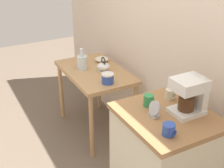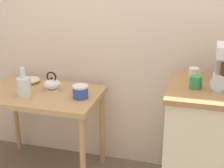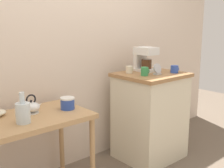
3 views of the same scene
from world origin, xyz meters
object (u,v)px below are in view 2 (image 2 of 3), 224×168
Objects in this scene: canister_enamel at (80,92)px; mug_tall_green at (196,82)px; teakettle at (52,84)px; bowl_stoneware at (31,80)px; table_clock at (218,85)px; mug_small_cream at (194,73)px; glass_carafe_vase at (24,86)px.

mug_tall_green is (0.83, -0.11, 0.19)m from canister_enamel.
teakettle is at bearing 169.74° from mug_tall_green.
teakettle is 0.29m from canister_enamel.
table_clock reaches higher than bowl_stoneware.
teakettle is 1.29m from table_clock.
mug_tall_green is 1.09× the size of mug_small_cream.
table_clock is (1.39, -0.07, 0.17)m from glass_carafe_vase.
mug_small_cream is (1.24, 0.18, 0.16)m from glass_carafe_vase.
glass_carafe_vase reaches higher than teakettle.
bowl_stoneware is 0.30m from glass_carafe_vase.
bowl_stoneware is at bearing 167.29° from mug_tall_green.
table_clock is at bearing -11.30° from teakettle.
canister_enamel is 1.55× the size of mug_small_cream.
canister_enamel reaches higher than bowl_stoneware.
teakettle is 0.23m from glass_carafe_vase.
mug_tall_green is at bearing 160.42° from table_clock.
mug_tall_green is (1.26, -0.03, 0.16)m from glass_carafe_vase.
table_clock is at bearing -8.99° from canister_enamel.
mug_small_cream is at bearing -4.44° from bowl_stoneware.
table_clock is at bearing -3.00° from glass_carafe_vase.
table_clock is (0.15, -0.25, 0.01)m from mug_small_cream.
mug_small_cream is (-0.02, 0.20, -0.00)m from mug_tall_green.
glass_carafe_vase is at bearing -171.91° from mug_small_cream.
bowl_stoneware is 0.56m from canister_enamel.
canister_enamel is at bearing 171.01° from table_clock.
glass_carafe_vase is (0.10, -0.28, 0.05)m from bowl_stoneware.
mug_tall_green is at bearing -85.64° from mug_small_cream.
mug_tall_green is (1.11, -0.20, 0.19)m from teakettle.
glass_carafe_vase is at bearing -70.73° from bowl_stoneware.
table_clock reaches higher than mug_small_cream.
glass_carafe_vase is 2.94× the size of mug_small_cream.
bowl_stoneware is 1.95× the size of mug_small_cream.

